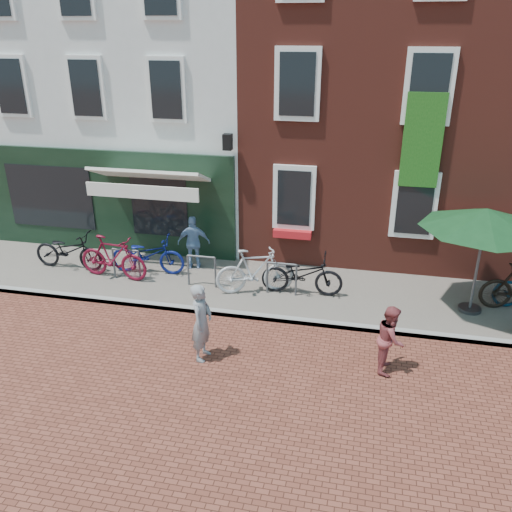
% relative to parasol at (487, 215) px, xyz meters
% --- Properties ---
extents(ground, '(80.00, 80.00, 0.00)m').
position_rel_parasol_xyz_m(ground, '(-4.84, -1.30, -2.40)').
color(ground, brown).
extents(sidewalk, '(24.00, 3.00, 0.10)m').
position_rel_parasol_xyz_m(sidewalk, '(-3.84, 0.20, -2.35)').
color(sidewalk, slate).
rests_on(sidewalk, ground).
extents(building_stucco, '(8.00, 8.00, 9.00)m').
position_rel_parasol_xyz_m(building_stucco, '(-9.84, 5.70, 2.10)').
color(building_stucco, silver).
rests_on(building_stucco, ground).
extents(building_brick_mid, '(6.00, 8.00, 10.00)m').
position_rel_parasol_xyz_m(building_brick_mid, '(-2.84, 5.70, 2.60)').
color(building_brick_mid, maroon).
rests_on(building_brick_mid, ground).
extents(parasol, '(2.76, 2.76, 2.54)m').
position_rel_parasol_xyz_m(parasol, '(0.00, 0.00, 0.00)').
color(parasol, '#4C4C4F').
rests_on(parasol, sidewalk).
extents(woman, '(0.42, 0.61, 1.60)m').
position_rel_parasol_xyz_m(woman, '(-5.43, -2.93, -1.60)').
color(woman, gray).
rests_on(woman, ground).
extents(boy, '(0.55, 0.69, 1.35)m').
position_rel_parasol_xyz_m(boy, '(-1.86, -2.56, -1.73)').
color(boy, '#933E40').
rests_on(boy, ground).
extents(cafe_person, '(0.91, 0.54, 1.45)m').
position_rel_parasol_xyz_m(cafe_person, '(-6.87, 0.93, -1.57)').
color(cafe_person, '#6F8EB6').
rests_on(cafe_person, sidewalk).
extents(bicycle_0, '(1.97, 0.75, 1.02)m').
position_rel_parasol_xyz_m(bicycle_0, '(-10.12, 0.19, -1.79)').
color(bicycle_0, black).
rests_on(bicycle_0, sidewalk).
extents(bicycle_1, '(1.94, 0.74, 1.14)m').
position_rel_parasol_xyz_m(bicycle_1, '(-8.69, -0.11, -1.73)').
color(bicycle_1, maroon).
rests_on(bicycle_1, sidewalk).
extents(bicycle_2, '(2.00, 0.83, 1.02)m').
position_rel_parasol_xyz_m(bicycle_2, '(-7.96, 0.37, -1.79)').
color(bicycle_2, navy).
rests_on(bicycle_2, sidewalk).
extents(bicycle_3, '(1.96, 1.14, 1.14)m').
position_rel_parasol_xyz_m(bicycle_3, '(-4.99, -0.15, -1.73)').
color(bicycle_3, '#B2B2B4').
rests_on(bicycle_3, sidewalk).
extents(bicycle_4, '(1.98, 0.76, 1.02)m').
position_rel_parasol_xyz_m(bicycle_4, '(-3.87, 0.03, -1.79)').
color(bicycle_4, black).
rests_on(bicycle_4, sidewalk).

